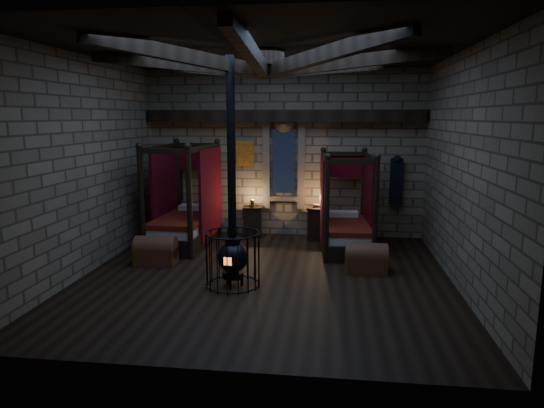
# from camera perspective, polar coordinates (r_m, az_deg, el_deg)

# --- Properties ---
(room) EXTENTS (7.02, 7.02, 4.29)m
(room) POSITION_cam_1_polar(r_m,az_deg,el_deg) (9.00, -0.79, 14.75)
(room) COLOR black
(room) RESTS_ON ground
(bed_left) EXTENTS (1.32, 2.34, 2.38)m
(bed_left) POSITION_cam_1_polar(r_m,az_deg,el_deg) (11.79, -10.16, -1.89)
(bed_left) COLOR black
(bed_left) RESTS_ON ground
(bed_right) EXTENTS (1.25, 2.17, 2.20)m
(bed_right) POSITION_cam_1_polar(r_m,az_deg,el_deg) (11.27, 8.64, -2.65)
(bed_right) COLOR black
(bed_right) RESTS_ON ground
(trunk_left) EXTENTS (0.86, 0.57, 0.61)m
(trunk_left) POSITION_cam_1_polar(r_m,az_deg,el_deg) (10.40, -13.51, -5.46)
(trunk_left) COLOR brown
(trunk_left) RESTS_ON ground
(trunk_right) EXTENTS (0.82, 0.52, 0.60)m
(trunk_right) POSITION_cam_1_polar(r_m,az_deg,el_deg) (9.81, 11.00, -6.36)
(trunk_right) COLOR brown
(trunk_right) RESTS_ON ground
(nightstand_left) EXTENTS (0.54, 0.52, 0.96)m
(nightstand_left) POSITION_cam_1_polar(r_m,az_deg,el_deg) (12.38, -2.30, -2.02)
(nightstand_left) COLOR black
(nightstand_left) RESTS_ON ground
(nightstand_right) EXTENTS (0.54, 0.52, 0.90)m
(nightstand_right) POSITION_cam_1_polar(r_m,az_deg,el_deg) (12.11, 5.39, -2.26)
(nightstand_right) COLOR black
(nightstand_right) RESTS_ON ground
(stove) EXTENTS (0.98, 0.98, 4.05)m
(stove) POSITION_cam_1_polar(r_m,az_deg,el_deg) (8.77, -4.64, -5.83)
(stove) COLOR black
(stove) RESTS_ON ground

